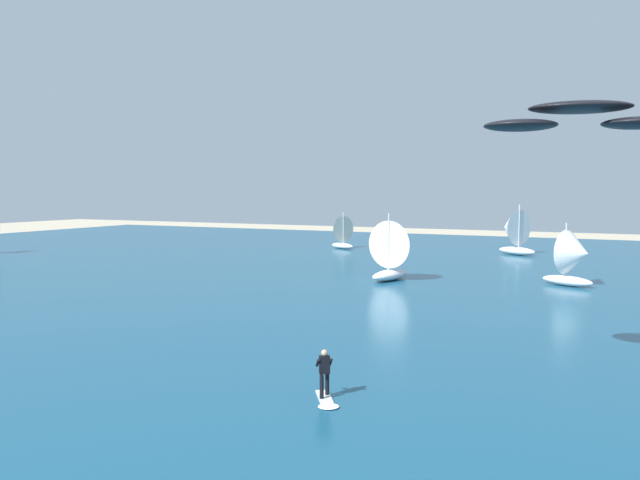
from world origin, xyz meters
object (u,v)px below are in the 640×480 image
(kite, at_px, (580,117))
(sailboat_far_left, at_px, (394,249))
(sailboat_anchored_offshore, at_px, (575,258))
(kitesurfer, at_px, (325,382))
(sailboat_center_horizon, at_px, (512,232))
(sailboat_far_right, at_px, (340,232))

(kite, height_order, sailboat_far_left, kite)
(kite, bearing_deg, sailboat_far_left, 122.43)
(kite, relative_size, sailboat_anchored_offshore, 1.46)
(kitesurfer, height_order, sailboat_center_horizon, sailboat_center_horizon)
(sailboat_anchored_offshore, relative_size, sailboat_far_left, 0.89)
(sailboat_far_left, relative_size, sailboat_center_horizon, 0.96)
(sailboat_center_horizon, bearing_deg, kitesurfer, -88.29)
(sailboat_anchored_offshore, distance_m, sailboat_far_left, 13.27)
(sailboat_anchored_offshore, bearing_deg, kite, -87.00)
(sailboat_anchored_offshore, bearing_deg, sailboat_far_right, 144.31)
(kite, distance_m, sailboat_anchored_offshore, 25.94)
(kitesurfer, height_order, kite, kite)
(kite, relative_size, sailboat_center_horizon, 1.23)
(kitesurfer, relative_size, sailboat_far_left, 0.37)
(sailboat_far_left, distance_m, sailboat_far_right, 26.28)
(sailboat_far_right, relative_size, sailboat_center_horizon, 0.81)
(kite, height_order, sailboat_anchored_offshore, kite)
(kite, relative_size, sailboat_far_right, 1.53)
(kitesurfer, xyz_separation_m, sailboat_far_left, (-7.05, 27.79, 1.80))
(kitesurfer, distance_m, kite, 12.66)
(kite, xyz_separation_m, sailboat_anchored_offshore, (-1.30, 24.82, -7.42))
(sailboat_far_right, height_order, sailboat_center_horizon, sailboat_center_horizon)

